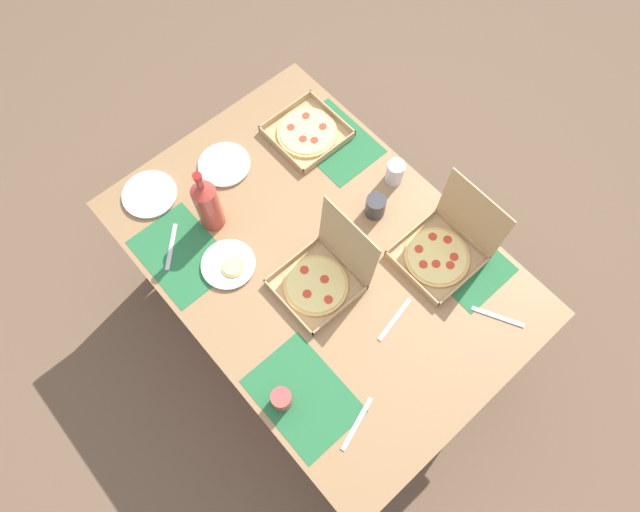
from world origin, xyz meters
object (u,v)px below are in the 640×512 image
(plate_middle, at_px, (224,165))
(soda_bottle, at_px, (207,204))
(pizza_box_edge_far, at_px, (445,248))
(plate_far_right, at_px, (150,195))
(pizza_box_center, at_px, (323,276))
(pizza_box_corner_left, at_px, (307,133))
(cup_clear_left, at_px, (376,207))
(plate_near_left, at_px, (229,265))
(cup_dark, at_px, (282,399))
(cup_clear_right, at_px, (395,172))

(plate_middle, height_order, soda_bottle, soda_bottle)
(pizza_box_edge_far, distance_m, plate_far_right, 1.14)
(pizza_box_edge_far, xyz_separation_m, plate_far_right, (-0.92, -0.67, -0.04))
(pizza_box_center, bearing_deg, pizza_box_corner_left, 144.04)
(cup_clear_left, bearing_deg, pizza_box_edge_far, 13.31)
(pizza_box_center, relative_size, soda_bottle, 0.93)
(pizza_box_center, xyz_separation_m, plate_middle, (-0.63, 0.03, -0.04))
(pizza_box_center, xyz_separation_m, pizza_box_edge_far, (0.21, 0.41, 0.00))
(plate_middle, bearing_deg, plate_near_left, -35.32)
(plate_far_right, bearing_deg, pizza_box_edge_far, 36.06)
(plate_middle, height_order, cup_dark, cup_dark)
(pizza_box_corner_left, xyz_separation_m, plate_far_right, (-0.19, -0.65, -0.00))
(plate_middle, distance_m, soda_bottle, 0.28)
(plate_middle, xyz_separation_m, cup_clear_left, (0.55, 0.30, 0.04))
(cup_clear_left, bearing_deg, cup_dark, -66.87)
(pizza_box_center, relative_size, plate_far_right, 1.42)
(plate_middle, bearing_deg, plate_far_right, -105.56)
(plate_far_right, distance_m, plate_near_left, 0.44)
(plate_near_left, bearing_deg, pizza_box_center, 38.59)
(plate_near_left, bearing_deg, pizza_box_corner_left, 112.90)
(plate_middle, relative_size, soda_bottle, 0.64)
(plate_middle, distance_m, plate_far_right, 0.31)
(pizza_box_corner_left, height_order, cup_clear_right, cup_clear_right)
(soda_bottle, bearing_deg, plate_far_right, -154.86)
(pizza_box_center, height_order, pizza_box_corner_left, pizza_box_center)
(pizza_box_edge_far, bearing_deg, pizza_box_corner_left, -178.12)
(pizza_box_edge_far, height_order, cup_dark, pizza_box_edge_far)
(pizza_box_edge_far, relative_size, cup_dark, 3.62)
(plate_far_right, xyz_separation_m, soda_bottle, (0.25, 0.12, 0.12))
(cup_dark, height_order, cup_clear_left, cup_clear_left)
(pizza_box_corner_left, distance_m, cup_clear_right, 0.41)
(cup_dark, bearing_deg, plate_near_left, 161.69)
(pizza_box_center, xyz_separation_m, pizza_box_corner_left, (-0.53, 0.38, -0.04))
(pizza_box_corner_left, bearing_deg, plate_middle, -106.38)
(cup_clear_left, bearing_deg, plate_far_right, -136.43)
(pizza_box_center, height_order, plate_near_left, pizza_box_center)
(pizza_box_edge_far, relative_size, soda_bottle, 0.96)
(plate_middle, bearing_deg, cup_clear_left, 28.84)
(plate_near_left, height_order, cup_clear_left, cup_clear_left)
(pizza_box_corner_left, bearing_deg, plate_far_right, -106.00)
(pizza_box_center, distance_m, plate_far_right, 0.76)
(plate_middle, relative_size, plate_near_left, 1.04)
(plate_middle, xyz_separation_m, cup_clear_right, (0.49, 0.46, 0.04))
(cup_clear_left, xyz_separation_m, cup_clear_right, (-0.06, 0.16, 0.00))
(plate_far_right, distance_m, cup_dark, 0.95)
(soda_bottle, xyz_separation_m, cup_clear_left, (0.38, 0.48, -0.09))
(cup_clear_left, bearing_deg, cup_clear_right, 111.08)
(soda_bottle, distance_m, cup_clear_right, 0.72)
(plate_far_right, relative_size, plate_near_left, 1.06)
(plate_near_left, distance_m, cup_clear_right, 0.73)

